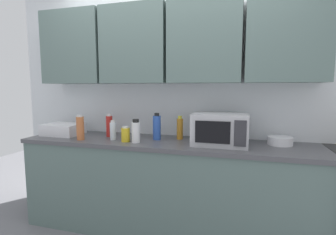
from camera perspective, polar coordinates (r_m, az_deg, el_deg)
The scene contains 12 objects.
wall_back_with_cabinets at distance 2.64m, azimuth 0.83°, elevation 10.45°, with size 3.67×0.38×2.60m.
counter_run at distance 2.59m, azimuth -0.61°, elevation -14.97°, with size 2.80×0.63×0.90m.
microwave at distance 2.33m, azimuth 11.52°, elevation -2.53°, with size 0.48×0.37×0.28m.
dish_rack at distance 2.99m, azimuth -22.23°, elevation -2.44°, with size 0.38×0.30×0.12m, color silver.
bottle_amber_vinegar at distance 2.53m, azimuth 2.65°, elevation -2.43°, with size 0.06×0.06×0.23m.
bottle_red_sauce at distance 2.73m, azimuth -12.89°, elevation -1.76°, with size 0.07×0.07×0.24m.
bottle_spice_jar at distance 2.63m, azimuth -18.90°, elevation -2.17°, with size 0.07×0.07×0.24m.
bottle_blue_cleaner at distance 2.50m, azimuth -2.50°, elevation -2.18°, with size 0.08×0.08×0.26m.
bottle_white_jar at distance 2.39m, azimuth -7.14°, elevation -3.10°, with size 0.08×0.08×0.22m.
bottle_yellow_mustard at distance 2.45m, azimuth -9.40°, elevation -3.73°, with size 0.08×0.08×0.15m.
bottle_clear_tall at distance 2.56m, azimuth -12.11°, elevation -2.87°, with size 0.06×0.06×0.19m.
bowl_ceramic_small at distance 2.50m, azimuth 23.61°, elevation -4.74°, with size 0.21×0.21×0.07m, color silver.
Camera 1 is at (0.70, -2.61, 1.41)m, focal length 27.46 mm.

